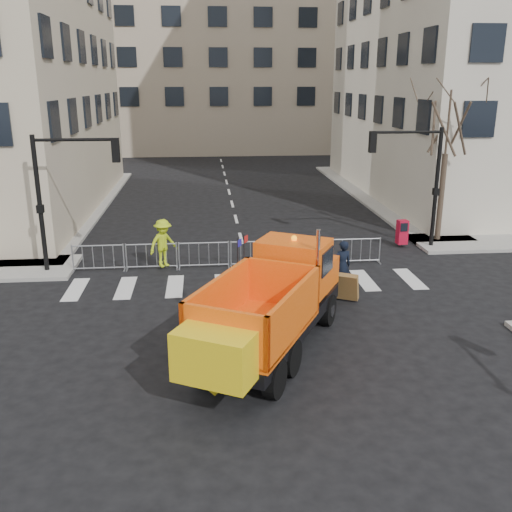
{
  "coord_description": "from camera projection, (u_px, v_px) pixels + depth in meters",
  "views": [
    {
      "loc": [
        -1.74,
        -14.57,
        7.32
      ],
      "look_at": [
        -0.15,
        2.5,
        2.02
      ],
      "focal_mm": 40.0,
      "sensor_mm": 36.0,
      "label": 1
    }
  ],
  "objects": [
    {
      "name": "street_tree",
      "position": [
        444.0,
        162.0,
        25.87
      ],
      "size": [
        3.0,
        3.0,
        7.5
      ],
      "primitive_type": null,
      "color": "#382B21",
      "rests_on": "ground"
    },
    {
      "name": "building_far",
      "position": [
        215.0,
        35.0,
        62.09
      ],
      "size": [
        30.0,
        18.0,
        24.0
      ],
      "primitive_type": "cube",
      "color": "#B9A68D",
      "rests_on": "ground"
    },
    {
      "name": "worker",
      "position": [
        163.0,
        243.0,
        22.67
      ],
      "size": [
        1.43,
        1.32,
        1.93
      ],
      "primitive_type": "imported",
      "rotation": [
        0.0,
        0.0,
        0.64
      ],
      "color": "#B4D018",
      "rests_on": "sidewalk_back"
    },
    {
      "name": "cop_b",
      "position": [
        307.0,
        259.0,
        21.12
      ],
      "size": [
        1.08,
        0.93,
        1.92
      ],
      "primitive_type": "imported",
      "rotation": [
        0.0,
        0.0,
        2.9
      ],
      "color": "black",
      "rests_on": "ground"
    },
    {
      "name": "newspaper_box",
      "position": [
        402.0,
        232.0,
        25.95
      ],
      "size": [
        0.49,
        0.44,
        1.1
      ],
      "primitive_type": "cube",
      "rotation": [
        0.0,
        0.0,
        0.1
      ],
      "color": "#B70E28",
      "rests_on": "sidewalk_back"
    },
    {
      "name": "cop_c",
      "position": [
        296.0,
        282.0,
        18.73
      ],
      "size": [
        1.21,
        1.06,
        1.96
      ],
      "primitive_type": "imported",
      "rotation": [
        0.0,
        0.0,
        3.76
      ],
      "color": "black",
      "rests_on": "ground"
    },
    {
      "name": "sidewalk_back",
      "position": [
        246.0,
        258.0,
        24.24
      ],
      "size": [
        64.0,
        5.0,
        0.15
      ],
      "primitive_type": "cube",
      "color": "gray",
      "rests_on": "ground"
    },
    {
      "name": "traffic_light_right",
      "position": [
        436.0,
        189.0,
        25.17
      ],
      "size": [
        0.18,
        0.18,
        5.4
      ],
      "primitive_type": "cylinder",
      "color": "black",
      "rests_on": "ground"
    },
    {
      "name": "ground",
      "position": [
        270.0,
        350.0,
        16.17
      ],
      "size": [
        120.0,
        120.0,
        0.0
      ],
      "primitive_type": "plane",
      "color": "black",
      "rests_on": "ground"
    },
    {
      "name": "traffic_light_left",
      "position": [
        40.0,
        206.0,
        21.8
      ],
      "size": [
        0.18,
        0.18,
        5.4
      ],
      "primitive_type": "cylinder",
      "color": "black",
      "rests_on": "ground"
    },
    {
      "name": "plow_truck",
      "position": [
        271.0,
        303.0,
        15.54
      ],
      "size": [
        6.11,
        8.76,
        3.37
      ],
      "rotation": [
        0.0,
        0.0,
        1.08
      ],
      "color": "black",
      "rests_on": "ground"
    },
    {
      "name": "crowd_barriers",
      "position": [
        230.0,
        254.0,
        23.17
      ],
      "size": [
        12.6,
        0.6,
        1.1
      ],
      "primitive_type": null,
      "color": "#9EA0A5",
      "rests_on": "ground"
    },
    {
      "name": "cop_a",
      "position": [
        342.0,
        266.0,
        20.49
      ],
      "size": [
        0.76,
        0.57,
        1.87
      ],
      "primitive_type": "imported",
      "rotation": [
        0.0,
        0.0,
        3.34
      ],
      "color": "black",
      "rests_on": "ground"
    }
  ]
}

